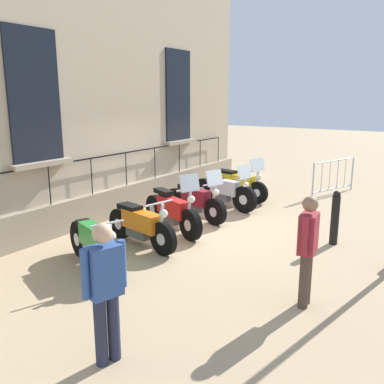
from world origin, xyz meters
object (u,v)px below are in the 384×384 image
(crowd_barrier, at_px, (334,176))
(pedestrian_standing, at_px, (105,286))
(motorcycle_orange, at_px, (141,225))
(motorcycle_maroon, at_px, (195,201))
(motorcycle_silver, at_px, (224,192))
(motorcycle_green, at_px, (95,244))
(motorcycle_red, at_px, (172,212))
(bollard, at_px, (335,217))
(motorcycle_yellow, at_px, (237,184))
(pedestrian_walking, at_px, (308,246))

(crowd_barrier, relative_size, pedestrian_standing, 1.17)
(motorcycle_orange, height_order, motorcycle_maroon, motorcycle_maroon)
(motorcycle_silver, xyz_separation_m, pedestrian_standing, (2.12, -6.47, 0.47))
(motorcycle_silver, bearing_deg, motorcycle_green, -89.22)
(motorcycle_maroon, height_order, motorcycle_silver, motorcycle_maroon)
(motorcycle_green, bearing_deg, motorcycle_red, 91.75)
(crowd_barrier, bearing_deg, motorcycle_silver, -121.12)
(motorcycle_orange, xyz_separation_m, pedestrian_standing, (2.08, -3.03, 0.48))
(motorcycle_silver, bearing_deg, motorcycle_red, -90.20)
(motorcycle_green, distance_m, pedestrian_standing, 2.77)
(motorcycle_silver, relative_size, bollard, 1.90)
(motorcycle_green, xyz_separation_m, motorcycle_silver, (-0.06, 4.68, 0.02))
(motorcycle_green, xyz_separation_m, motorcycle_orange, (-0.02, 1.24, 0.00))
(motorcycle_yellow, xyz_separation_m, pedestrian_standing, (2.28, -7.51, 0.46))
(motorcycle_red, relative_size, pedestrian_walking, 1.28)
(motorcycle_orange, xyz_separation_m, motorcycle_red, (-0.05, 1.12, 0.01))
(motorcycle_maroon, bearing_deg, crowd_barrier, 65.40)
(motorcycle_orange, distance_m, motorcycle_silver, 3.44)
(motorcycle_yellow, bearing_deg, crowd_barrier, 46.35)
(motorcycle_maroon, bearing_deg, motorcycle_silver, 85.59)
(bollard, distance_m, pedestrian_standing, 5.39)
(motorcycle_orange, height_order, motorcycle_red, motorcycle_red)
(bollard, bearing_deg, motorcycle_orange, -144.66)
(motorcycle_red, relative_size, bollard, 1.86)
(crowd_barrier, relative_size, pedestrian_walking, 1.18)
(motorcycle_red, bearing_deg, motorcycle_maroon, 94.73)
(motorcycle_silver, xyz_separation_m, bollard, (3.20, -1.20, 0.11))
(motorcycle_maroon, distance_m, pedestrian_walking, 4.57)
(motorcycle_orange, distance_m, pedestrian_standing, 3.71)
(motorcycle_orange, distance_m, pedestrian_walking, 3.57)
(motorcycle_maroon, bearing_deg, motorcycle_green, -87.32)
(motorcycle_green, xyz_separation_m, pedestrian_standing, (2.06, -1.79, 0.49))
(pedestrian_standing, bearing_deg, motorcycle_maroon, 113.05)
(motorcycle_yellow, xyz_separation_m, bollard, (3.35, -2.24, 0.10))
(motorcycle_red, height_order, motorcycle_maroon, motorcycle_red)
(bollard, relative_size, pedestrian_walking, 0.69)
(motorcycle_silver, xyz_separation_m, pedestrian_walking, (3.53, -3.99, 0.45))
(crowd_barrier, height_order, pedestrian_walking, pedestrian_walking)
(motorcycle_orange, distance_m, motorcycle_yellow, 4.48)
(motorcycle_yellow, distance_m, crowd_barrier, 3.08)
(motorcycle_yellow, bearing_deg, pedestrian_standing, -73.11)
(motorcycle_maroon, relative_size, motorcycle_silver, 0.96)
(motorcycle_green, xyz_separation_m, motorcycle_yellow, (-0.22, 5.72, 0.03))
(motorcycle_silver, bearing_deg, pedestrian_walking, -48.46)
(motorcycle_silver, height_order, pedestrian_standing, pedestrian_standing)
(motorcycle_orange, relative_size, motorcycle_yellow, 0.94)
(motorcycle_green, distance_m, crowd_barrier, 8.17)
(bollard, xyz_separation_m, pedestrian_walking, (0.34, -2.79, 0.34))
(motorcycle_silver, xyz_separation_m, crowd_barrier, (1.97, 3.27, 0.12))
(motorcycle_red, bearing_deg, motorcycle_silver, 89.80)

